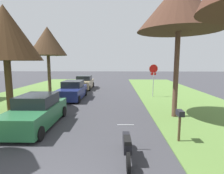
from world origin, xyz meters
The scene contains 9 objects.
stop_sign_far centered at (4.84, 13.55, 2.19)m, with size 0.81×0.34×2.97m.
street_tree_right_mid_a centered at (4.91, 7.53, 6.17)m, with size 4.52×4.52×7.48m.
street_tree_left_mid_a centered at (-5.40, 8.42, 4.96)m, with size 4.38×4.38×6.64m.
street_tree_left_mid_b centered at (-5.37, 15.14, 5.24)m, with size 3.72×3.72×6.63m.
parked_sedan_green centered at (-2.47, 5.85, 0.72)m, with size 1.98×4.42×1.57m.
parked_sedan_navy centered at (-2.36, 12.60, 0.72)m, with size 1.98×4.42×1.57m.
parked_sedan_tan centered at (-2.47, 18.62, 0.72)m, with size 1.98×4.42×1.57m.
parked_motorcycle centered at (1.91, 2.86, 0.48)m, with size 0.60×2.05×0.97m.
curbside_mailbox centered at (4.06, 4.20, 1.06)m, with size 0.22×0.44×1.27m.
Camera 1 is at (1.60, -2.65, 3.19)m, focal length 28.43 mm.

